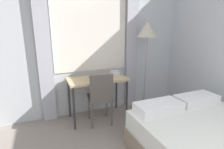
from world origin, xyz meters
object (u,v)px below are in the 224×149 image
(desk, at_px, (97,82))
(book, at_px, (96,78))
(desk_chair, at_px, (100,95))
(standing_lamp, at_px, (147,34))
(telephone, at_px, (115,73))

(desk, relative_size, book, 4.78)
(desk_chair, height_order, standing_lamp, standing_lamp)
(desk, distance_m, desk_chair, 0.30)
(desk_chair, height_order, book, desk_chair)
(telephone, relative_size, book, 0.79)
(desk_chair, bearing_deg, standing_lamp, 18.60)
(standing_lamp, relative_size, telephone, 10.29)
(desk, height_order, telephone, telephone)
(telephone, bearing_deg, desk_chair, -141.59)
(telephone, xyz_separation_m, book, (-0.40, -0.09, -0.02))
(desk_chair, relative_size, standing_lamp, 0.53)
(desk, bearing_deg, telephone, 11.33)
(desk, bearing_deg, standing_lamp, -1.36)
(standing_lamp, distance_m, book, 1.26)
(desk, relative_size, desk_chair, 1.12)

